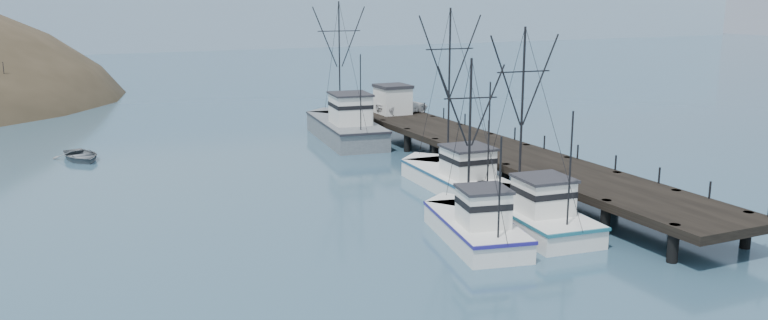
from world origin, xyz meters
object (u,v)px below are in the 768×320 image
Objects in this scene: pier at (497,151)px; pickup_truck at (403,106)px; work_vessel at (344,126)px; motorboat at (81,160)px; trawler_near at (527,212)px; pier_shed at (393,99)px; trawler_far at (455,177)px; trawler_mid at (473,225)px.

pier is 18.05m from pickup_truck.
motorboat is (-22.88, 0.84, -1.23)m from work_vessel.
trawler_near reaches higher than pier_shed.
pier_shed is at bearing 76.50° from trawler_far.
trawler_far is 31.13m from motorboat.
motorboat is at bearing 138.31° from trawler_far.
work_vessel is at bearing 85.37° from pickup_truck.
trawler_near is at bearing 11.45° from trawler_mid.
trawler_mid is 35.98m from motorboat.
pier_shed is 28.37m from motorboat.
trawler_near reaches higher than motorboat.
pier is 2.83× the size of work_vessel.
pickup_truck reaches higher than pier.
work_vessel is (-5.44, 17.37, -0.46)m from pier.
trawler_mid reaches higher than motorboat.
pier is 13.75× the size of pier_shed.
pier is 18.21m from work_vessel.
work_vessel reaches higher than motorboat.
trawler_far reaches higher than trawler_mid.
trawler_mid is (-9.81, -12.63, -0.87)m from pier.
trawler_far is at bearing 65.00° from trawler_mid.
work_vessel is 5.75m from pier_shed.
pickup_truck is 29.36m from motorboat.
work_vessel is at bearing -15.26° from motorboat.
pier is 3.73× the size of trawler_near.
work_vessel is 3.01× the size of pickup_truck.
work_vessel reaches higher than pickup_truck.
pier_shed reaches higher than pickup_truck.
trawler_far is 21.24m from pier_shed.
work_vessel is 3.07× the size of motorboat.
pier is at bearing -45.90° from motorboat.
work_vessel is at bearing 81.72° from trawler_mid.
trawler_mid is at bearing -98.28° from work_vessel.
trawler_mid reaches higher than pier.
pier_shed is (4.92, 20.50, 2.60)m from trawler_far.
pier is at bearing -89.49° from pier_shed.
trawler_far is (-5.08, -2.50, -0.87)m from pier.
work_vessel is (4.37, 30.00, 0.41)m from trawler_mid.
pier_shed is (9.65, 30.63, 2.60)m from trawler_mid.
trawler_mid is at bearing 150.40° from pickup_truck.
trawler_near is at bearing -100.35° from pier_shed.
trawler_near is 3.69× the size of pier_shed.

